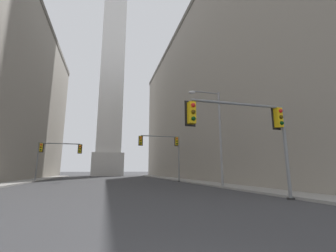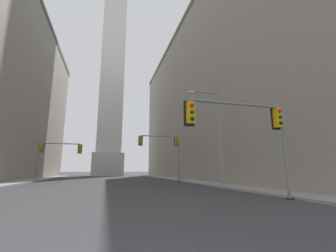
{
  "view_description": "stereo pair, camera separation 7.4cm",
  "coord_description": "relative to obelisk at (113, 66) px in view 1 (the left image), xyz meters",
  "views": [
    {
      "loc": [
        -0.59,
        -2.28,
        1.53
      ],
      "look_at": [
        10.58,
        38.21,
        9.77
      ],
      "focal_mm": 24.0,
      "sensor_mm": 36.0,
      "label": 1
    },
    {
      "loc": [
        -0.51,
        -2.3,
        1.53
      ],
      "look_at": [
        10.58,
        38.21,
        9.77
      ],
      "focal_mm": 24.0,
      "sensor_mm": 36.0,
      "label": 2
    }
  ],
  "objects": [
    {
      "name": "traffic_light_mid_right",
      "position": [
        7.19,
        -34.17,
        -27.01
      ],
      "size": [
        5.76,
        0.53,
        6.13
      ],
      "color": "slate",
      "rests_on": "ground_plane"
    },
    {
      "name": "traffic_light_mid_left",
      "position": [
        -7.51,
        -29.44,
        -27.68
      ],
      "size": [
        5.75,
        0.52,
        5.26
      ],
      "color": "slate",
      "rests_on": "ground_plane"
    },
    {
      "name": "sidewalk_right",
      "position": [
        11.67,
        -39.23,
        -31.63
      ],
      "size": [
        5.0,
        73.55,
        0.15
      ],
      "primitive_type": "cube",
      "color": "gray",
      "rests_on": "ground_plane"
    },
    {
      "name": "obelisk",
      "position": [
        0.0,
        0.0,
        0.0
      ],
      "size": [
        8.1,
        8.1,
        66.32
      ],
      "color": "silver",
      "rests_on": "ground_plane"
    },
    {
      "name": "building_right",
      "position": [
        23.2,
        -26.49,
        -17.25
      ],
      "size": [
        23.18,
        59.36,
        28.9
      ],
      "color": "gray",
      "rests_on": "ground_plane"
    },
    {
      "name": "traffic_light_near_right",
      "position": [
        6.85,
        -53.46,
        -27.79
      ],
      "size": [
        5.97,
        0.52,
        5.1
      ],
      "color": "slate",
      "rests_on": "ground_plane"
    },
    {
      "name": "street_lamp",
      "position": [
        8.86,
        -45.49,
        -26.38
      ],
      "size": [
        3.1,
        0.36,
        8.71
      ],
      "color": "gray",
      "rests_on": "ground_plane"
    }
  ]
}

